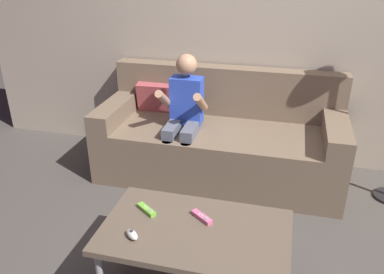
{
  "coord_description": "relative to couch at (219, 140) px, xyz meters",
  "views": [
    {
      "loc": [
        0.26,
        -1.72,
        1.73
      ],
      "look_at": [
        -0.32,
        0.55,
        0.62
      ],
      "focal_mm": 36.75,
      "sensor_mm": 36.0,
      "label": 1
    }
  ],
  "objects": [
    {
      "name": "nunchuk_white",
      "position": [
        -0.19,
        -1.44,
        0.12
      ],
      "size": [
        0.1,
        0.09,
        0.05
      ],
      "color": "white",
      "rests_on": "coffee_table"
    },
    {
      "name": "person_seated_on_couch",
      "position": [
        -0.25,
        -0.18,
        0.29
      ],
      "size": [
        0.35,
        0.43,
        1.03
      ],
      "color": "slate",
      "rests_on": "ground"
    },
    {
      "name": "game_remote_pink_near_edge",
      "position": [
        0.12,
        -1.2,
        0.11
      ],
      "size": [
        0.13,
        0.11,
        0.03
      ],
      "color": "pink",
      "rests_on": "coffee_table"
    },
    {
      "name": "wall_back",
      "position": [
        0.25,
        0.39,
        0.95
      ],
      "size": [
        5.14,
        0.05,
        2.5
      ],
      "primitive_type": "cube",
      "color": "#B2A38E",
      "rests_on": "ground"
    },
    {
      "name": "game_remote_lime_far_corner",
      "position": [
        -0.19,
        -1.21,
        0.11
      ],
      "size": [
        0.13,
        0.11,
        0.03
      ],
      "color": "#72C638",
      "rests_on": "coffee_table"
    },
    {
      "name": "coffee_table",
      "position": [
        0.11,
        -1.29,
        0.06
      ],
      "size": [
        1.0,
        0.6,
        0.4
      ],
      "color": "brown",
      "rests_on": "ground"
    },
    {
      "name": "couch",
      "position": [
        0.0,
        0.0,
        0.0
      ],
      "size": [
        1.95,
        0.8,
        0.85
      ],
      "color": "#75604C",
      "rests_on": "ground"
    }
  ]
}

